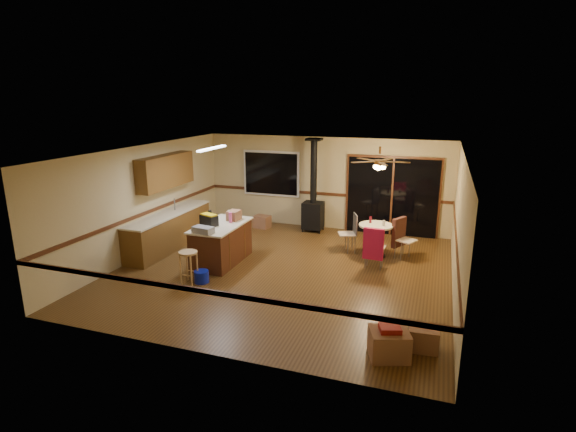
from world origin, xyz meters
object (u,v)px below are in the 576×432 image
at_px(toolbox_black, 209,220).
at_px(bar_stool, 189,268).
at_px(chair_near, 374,244).
at_px(box_under_window, 262,222).
at_px(wood_stove, 313,206).
at_px(toolbox_grey, 203,230).
at_px(chair_left, 352,228).
at_px(box_corner_b, 423,338).
at_px(chair_right, 400,233).
at_px(dining_table, 376,235).
at_px(blue_bucket, 202,277).
at_px(box_corner_a, 389,344).
at_px(kitchen_island, 221,243).

bearing_deg(toolbox_black, bar_stool, -82.86).
distance_m(toolbox_black, chair_near, 3.67).
distance_m(toolbox_black, box_under_window, 3.14).
relative_size(wood_stove, toolbox_grey, 5.76).
bearing_deg(chair_left, toolbox_grey, -138.61).
bearing_deg(wood_stove, box_corner_b, -58.83).
height_order(toolbox_black, chair_right, toolbox_black).
relative_size(wood_stove, dining_table, 3.14).
bearing_deg(bar_stool, blue_bucket, 30.56).
bearing_deg(dining_table, blue_bucket, -138.91).
xyz_separation_m(toolbox_black, dining_table, (3.48, 1.68, -0.49)).
height_order(chair_left, box_corner_a, chair_left).
xyz_separation_m(kitchen_island, chair_near, (3.34, 0.66, 0.14)).
relative_size(toolbox_grey, box_corner_b, 1.00).
bearing_deg(chair_near, box_corner_b, -67.98).
bearing_deg(box_under_window, dining_table, -21.40).
height_order(toolbox_black, box_corner_b, toolbox_black).
bearing_deg(blue_bucket, kitchen_island, 96.65).
xyz_separation_m(toolbox_black, chair_left, (2.87, 1.82, -0.42)).
bearing_deg(box_corner_a, toolbox_grey, 154.08).
bearing_deg(box_corner_b, kitchen_island, 152.98).
height_order(bar_stool, blue_bucket, bar_stool).
relative_size(kitchen_island, bar_stool, 2.46).
relative_size(toolbox_grey, box_corner_a, 0.79).
bearing_deg(box_corner_b, bar_stool, 167.63).
height_order(kitchen_island, bar_stool, kitchen_island).
xyz_separation_m(bar_stool, box_corner_a, (4.15, -1.41, -0.13)).
distance_m(dining_table, chair_near, 0.89).
distance_m(toolbox_grey, chair_near, 3.67).
bearing_deg(chair_right, dining_table, -165.61).
bearing_deg(box_corner_b, chair_left, 115.30).
relative_size(chair_right, box_under_window, 1.57).
bearing_deg(wood_stove, chair_right, -28.78).
relative_size(bar_stool, chair_left, 1.30).
relative_size(chair_left, chair_right, 0.75).
bearing_deg(chair_near, box_under_window, 147.68).
bearing_deg(kitchen_island, dining_table, 25.25).
height_order(blue_bucket, chair_near, chair_near).
distance_m(chair_left, box_under_window, 3.12).
bearing_deg(chair_right, wood_stove, 151.22).
xyz_separation_m(toolbox_grey, bar_stool, (-0.02, -0.60, -0.63)).
xyz_separation_m(chair_right, box_corner_a, (0.28, -4.39, -0.39)).
xyz_separation_m(dining_table, chair_left, (-0.60, 0.14, 0.06)).
bearing_deg(chair_left, blue_bucket, -131.36).
relative_size(bar_stool, chair_right, 0.98).
relative_size(kitchen_island, box_under_window, 3.78).
distance_m(toolbox_grey, bar_stool, 0.87).
distance_m(toolbox_black, dining_table, 3.89).
relative_size(dining_table, box_under_window, 1.81).
bearing_deg(chair_left, wood_stove, 134.70).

